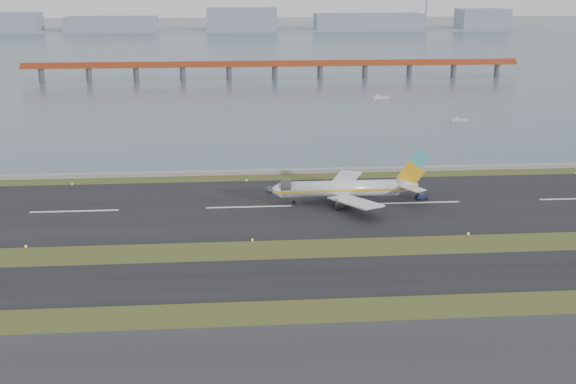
# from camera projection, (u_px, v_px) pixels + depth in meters

# --- Properties ---
(ground) EXTENTS (1000.00, 1000.00, 0.00)m
(ground) POSITION_uv_depth(u_px,v_px,m) (254.00, 255.00, 139.51)
(ground) COLOR #324619
(ground) RESTS_ON ground
(taxiway_strip) EXTENTS (1000.00, 18.00, 0.10)m
(taxiway_strip) POSITION_uv_depth(u_px,v_px,m) (256.00, 279.00, 128.04)
(taxiway_strip) COLOR black
(taxiway_strip) RESTS_ON ground
(runway_strip) EXTENTS (1000.00, 45.00, 0.10)m
(runway_strip) POSITION_uv_depth(u_px,v_px,m) (249.00, 207.00, 168.15)
(runway_strip) COLOR black
(runway_strip) RESTS_ON ground
(seawall) EXTENTS (1000.00, 2.50, 1.00)m
(seawall) POSITION_uv_depth(u_px,v_px,m) (246.00, 172.00, 196.68)
(seawall) COLOR gray
(seawall) RESTS_ON ground
(bay_water) EXTENTS (1400.00, 800.00, 1.30)m
(bay_water) POSITION_uv_depth(u_px,v_px,m) (233.00, 44.00, 578.88)
(bay_water) COLOR #4B586B
(bay_water) RESTS_ON ground
(red_pier) EXTENTS (260.00, 5.00, 10.20)m
(red_pier) POSITION_uv_depth(u_px,v_px,m) (275.00, 65.00, 377.77)
(red_pier) COLOR #A03D1B
(red_pier) RESTS_ON ground
(far_shoreline) EXTENTS (1400.00, 80.00, 60.50)m
(far_shoreline) POSITION_uv_depth(u_px,v_px,m) (245.00, 24.00, 731.02)
(far_shoreline) COLOR gray
(far_shoreline) RESTS_ON ground
(airliner) EXTENTS (38.52, 32.89, 12.80)m
(airliner) POSITION_uv_depth(u_px,v_px,m) (346.00, 189.00, 170.78)
(airliner) COLOR silver
(airliner) RESTS_ON ground
(pushback_tug) EXTENTS (3.05, 2.21, 1.76)m
(pushback_tug) POSITION_uv_depth(u_px,v_px,m) (421.00, 196.00, 173.66)
(pushback_tug) COLOR #131B36
(pushback_tug) RESTS_ON ground
(workboat_near) EXTENTS (6.71, 2.22, 1.62)m
(workboat_near) POSITION_uv_depth(u_px,v_px,m) (459.00, 120.00, 268.40)
(workboat_near) COLOR #B9B9BD
(workboat_near) RESTS_ON ground
(workboat_far) EXTENTS (8.24, 4.41, 1.91)m
(workboat_far) POSITION_uv_depth(u_px,v_px,m) (380.00, 98.00, 317.60)
(workboat_far) COLOR #B9B9BD
(workboat_far) RESTS_ON ground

